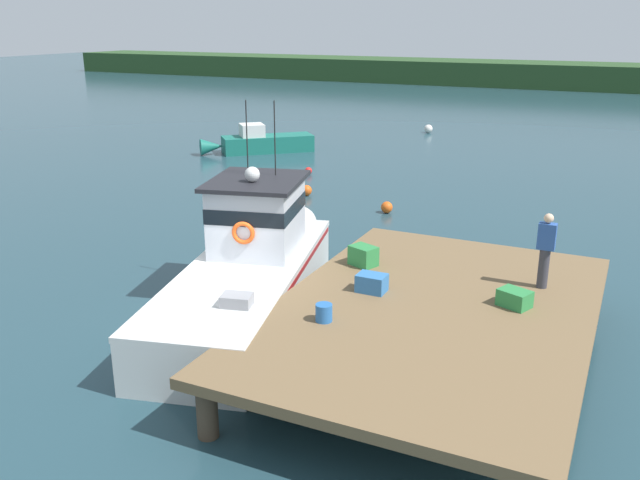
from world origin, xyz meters
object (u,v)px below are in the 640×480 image
(deckhand_by_the_boat, at_px, (546,249))
(mooring_buoy_outer, at_px, (307,190))
(crate_single_by_cleat, at_px, (372,283))
(mooring_buoy_channel_marker, at_px, (308,171))
(crate_single_far, at_px, (363,256))
(moored_boat_far_right, at_px, (260,142))
(bait_bucket, at_px, (324,313))
(mooring_buoy_spare_mooring, at_px, (387,207))
(crate_stack_mid_dock, at_px, (515,298))
(main_fishing_boat, at_px, (251,266))
(mooring_buoy_inshore, at_px, (428,129))

(deckhand_by_the_boat, distance_m, mooring_buoy_outer, 13.69)
(crate_single_by_cleat, bearing_deg, mooring_buoy_channel_marker, 120.91)
(crate_single_far, distance_m, mooring_buoy_outer, 11.32)
(mooring_buoy_channel_marker, bearing_deg, moored_boat_far_right, 141.66)
(mooring_buoy_outer, bearing_deg, mooring_buoy_channel_marker, 115.20)
(bait_bucket, bearing_deg, mooring_buoy_outer, 117.83)
(crate_single_by_cleat, relative_size, mooring_buoy_spare_mooring, 1.43)
(crate_single_far, xyz_separation_m, crate_stack_mid_dock, (3.59, -0.91, -0.06))
(main_fishing_boat, distance_m, crate_stack_mid_dock, 6.19)
(main_fishing_boat, height_order, bait_bucket, main_fishing_boat)
(mooring_buoy_spare_mooring, bearing_deg, moored_boat_far_right, 140.82)
(main_fishing_boat, relative_size, bait_bucket, 29.26)
(crate_stack_mid_dock, xyz_separation_m, mooring_buoy_inshore, (-9.90, 27.31, -1.12))
(crate_single_by_cleat, bearing_deg, crate_single_far, 118.27)
(mooring_buoy_channel_marker, bearing_deg, main_fishing_boat, -69.05)
(crate_single_far, height_order, mooring_buoy_spare_mooring, crate_single_far)
(mooring_buoy_inshore, bearing_deg, deckhand_by_the_boat, -68.51)
(moored_boat_far_right, height_order, mooring_buoy_channel_marker, moored_boat_far_right)
(crate_stack_mid_dock, relative_size, bait_bucket, 1.76)
(crate_stack_mid_dock, xyz_separation_m, mooring_buoy_channel_marker, (-11.39, 13.80, -1.21))
(main_fishing_boat, distance_m, mooring_buoy_inshore, 27.41)
(bait_bucket, height_order, mooring_buoy_channel_marker, bait_bucket)
(main_fishing_boat, bearing_deg, moored_boat_far_right, 119.68)
(crate_single_by_cleat, distance_m, crate_stack_mid_dock, 2.88)
(moored_boat_far_right, bearing_deg, mooring_buoy_spare_mooring, -39.18)
(bait_bucket, relative_size, mooring_buoy_channel_marker, 1.05)
(mooring_buoy_inshore, bearing_deg, mooring_buoy_spare_mooring, -77.90)
(crate_single_far, bearing_deg, mooring_buoy_outer, 123.22)
(mooring_buoy_inshore, relative_size, mooring_buoy_outer, 1.19)
(moored_boat_far_right, xyz_separation_m, mooring_buoy_channel_marker, (4.64, -3.67, -0.35))
(bait_bucket, height_order, mooring_buoy_outer, bait_bucket)
(crate_single_by_cleat, relative_size, bait_bucket, 1.76)
(crate_single_far, xyz_separation_m, deckhand_by_the_boat, (3.94, 0.37, 0.63))
(deckhand_by_the_boat, relative_size, moored_boat_far_right, 0.32)
(moored_boat_far_right, xyz_separation_m, mooring_buoy_outer, (6.28, -7.14, -0.30))
(main_fishing_boat, relative_size, mooring_buoy_channel_marker, 30.76)
(moored_boat_far_right, height_order, mooring_buoy_outer, moored_boat_far_right)
(crate_single_by_cleat, xyz_separation_m, bait_bucket, (-0.29, -1.75, -0.02))
(mooring_buoy_inshore, bearing_deg, moored_boat_far_right, -121.94)
(mooring_buoy_spare_mooring, bearing_deg, deckhand_by_the_boat, -51.55)
(bait_bucket, relative_size, mooring_buoy_spare_mooring, 0.81)
(deckhand_by_the_boat, distance_m, mooring_buoy_channel_marker, 17.27)
(crate_single_by_cleat, height_order, mooring_buoy_inshore, crate_single_by_cleat)
(main_fishing_boat, distance_m, crate_single_by_cleat, 3.42)
(bait_bucket, xyz_separation_m, mooring_buoy_channel_marker, (-8.27, 16.04, -1.21))
(crate_single_by_cleat, xyz_separation_m, deckhand_by_the_boat, (3.19, 1.77, 0.67))
(main_fishing_boat, distance_m, moored_boat_far_right, 19.92)
(mooring_buoy_spare_mooring, bearing_deg, mooring_buoy_outer, 164.93)
(mooring_buoy_spare_mooring, height_order, mooring_buoy_outer, mooring_buoy_outer)
(deckhand_by_the_boat, height_order, mooring_buoy_outer, deckhand_by_the_boat)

